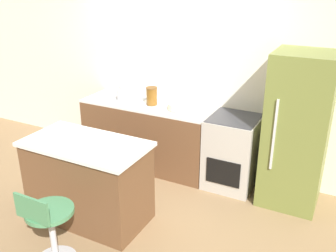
% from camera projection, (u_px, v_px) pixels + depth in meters
% --- Properties ---
extents(ground_plane, '(14.00, 14.00, 0.00)m').
position_uv_depth(ground_plane, '(154.00, 178.00, 5.00)').
color(ground_plane, '#8E704C').
extents(wall_back, '(8.00, 0.06, 2.60)m').
position_uv_depth(wall_back, '(177.00, 72.00, 5.07)').
color(wall_back, silver).
rests_on(wall_back, ground_plane).
extents(back_counter, '(1.82, 0.63, 0.92)m').
position_uv_depth(back_counter, '(148.00, 134.00, 5.22)').
color(back_counter, brown).
rests_on(back_counter, ground_plane).
extents(kitchen_island, '(1.32, 0.71, 0.91)m').
position_uv_depth(kitchen_island, '(88.00, 181.00, 4.04)').
color(kitchen_island, brown).
rests_on(kitchen_island, ground_plane).
extents(oven_range, '(0.60, 0.64, 0.92)m').
position_uv_depth(oven_range, '(232.00, 152.00, 4.69)').
color(oven_range, '#B7B2A8').
rests_on(oven_range, ground_plane).
extents(refrigerator, '(0.66, 0.69, 1.79)m').
position_uv_depth(refrigerator, '(297.00, 131.00, 4.21)').
color(refrigerator, olive).
rests_on(refrigerator, ground_plane).
extents(stool_chair, '(0.44, 0.44, 0.81)m').
position_uv_depth(stool_chair, '(50.00, 227.00, 3.38)').
color(stool_chair, '#B7B7BC').
rests_on(stool_chair, ground_plane).
extents(kettle, '(0.18, 0.18, 0.23)m').
position_uv_depth(kettle, '(123.00, 93.00, 5.14)').
color(kettle, silver).
rests_on(kettle, back_counter).
extents(mixing_bowl, '(0.30, 0.30, 0.08)m').
position_uv_depth(mixing_bowl, '(179.00, 106.00, 4.79)').
color(mixing_bowl, beige).
rests_on(mixing_bowl, back_counter).
extents(canister_jar, '(0.15, 0.15, 0.23)m').
position_uv_depth(canister_jar, '(152.00, 96.00, 4.94)').
color(canister_jar, brown).
rests_on(canister_jar, back_counter).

